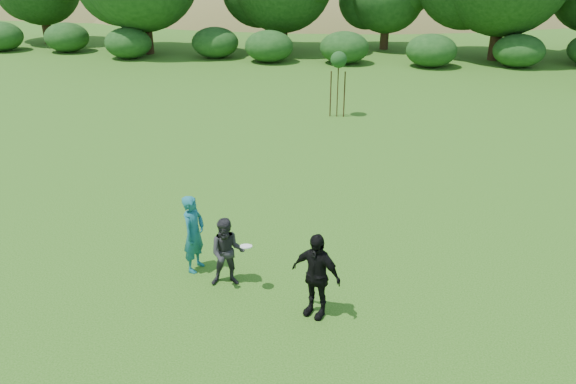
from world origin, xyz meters
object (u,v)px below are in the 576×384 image
(sapling, at_px, (339,62))
(player_black, at_px, (316,275))
(player_teal, at_px, (194,233))
(player_grey, at_px, (227,252))

(sapling, bearing_deg, player_black, -88.39)
(player_teal, bearing_deg, player_grey, -106.41)
(player_grey, relative_size, player_black, 0.87)
(player_black, bearing_deg, player_teal, 179.79)
(player_black, distance_m, sapling, 14.52)
(player_teal, relative_size, sapling, 0.67)
(player_teal, distance_m, sapling, 13.41)
(player_teal, height_order, player_black, player_teal)
(player_grey, xyz_separation_m, sapling, (1.64, 13.60, 1.60))
(player_grey, height_order, player_black, player_black)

